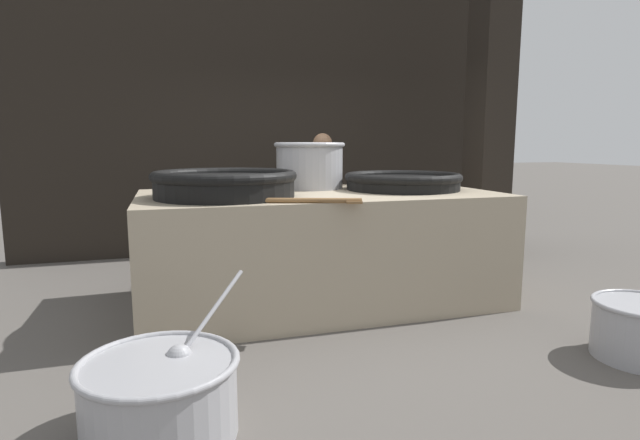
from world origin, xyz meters
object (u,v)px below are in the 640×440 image
giant_wok_far (403,181)px  cook (322,197)px  giant_wok_near (225,183)px  stock_pot (310,164)px  prep_bowl_vegetables (160,393)px

giant_wok_far → cook: 1.21m
giant_wok_near → cook: (1.25, 1.28, -0.28)m
stock_pot → prep_bowl_vegetables: bearing=-121.6°
prep_bowl_vegetables → cook: bearing=59.3°
giant_wok_near → prep_bowl_vegetables: giant_wok_near is taller
giant_wok_near → giant_wok_far: bearing=6.8°
giant_wok_near → cook: size_ratio=0.76×
giant_wok_far → giant_wok_near: bearing=-173.2°
stock_pot → prep_bowl_vegetables: (-1.46, -2.36, -1.04)m
giant_wok_far → cook: (-0.49, 1.07, -0.25)m
giant_wok_near → prep_bowl_vegetables: size_ratio=1.35×
cook → prep_bowl_vegetables: bearing=49.3°
giant_wok_near → cook: 1.81m
giant_wok_far → prep_bowl_vegetables: giant_wok_far is taller
stock_pot → cook: cook is taller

